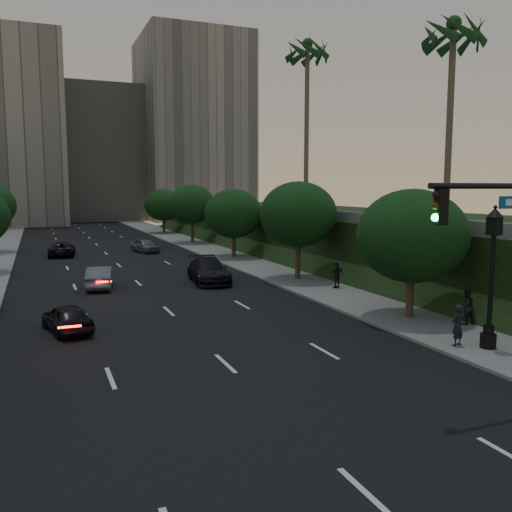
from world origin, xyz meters
name	(u,v)px	position (x,y,z in m)	size (l,w,h in m)	color
ground	(285,419)	(0.00, 0.00, 0.00)	(160.00, 160.00, 0.00)	black
road_surface	(123,269)	(0.00, 30.00, 0.01)	(16.00, 140.00, 0.02)	black
sidewalk_right	(245,261)	(10.25, 30.00, 0.07)	(4.50, 140.00, 0.15)	slate
embankment	(375,236)	(22.00, 28.00, 2.00)	(18.00, 90.00, 4.00)	black
parapet_wall	(290,212)	(13.50, 28.00, 4.35)	(0.35, 90.00, 0.70)	slate
office_block_mid	(98,155)	(6.00, 102.00, 13.00)	(22.00, 18.00, 26.00)	#9D9890
office_block_right	(192,130)	(24.00, 96.00, 18.00)	(20.00, 22.00, 36.00)	gray
tree_right_a	(412,236)	(10.30, 8.00, 4.02)	(5.20, 5.20, 6.24)	#38281C
tree_right_b	(298,214)	(10.30, 20.00, 4.52)	(5.20, 5.20, 6.74)	#38281C
tree_right_c	(233,214)	(10.30, 33.00, 4.02)	(5.20, 5.20, 6.24)	#38281C
tree_right_d	(192,204)	(10.30, 47.00, 4.52)	(5.20, 5.20, 6.74)	#38281C
tree_right_e	(163,205)	(10.30, 62.00, 4.02)	(5.20, 5.20, 6.24)	#38281C
palm_mid	(453,35)	(17.50, 14.00, 15.32)	(3.20, 3.20, 13.00)	#4C4233
palm_far	(307,54)	(16.00, 30.00, 17.64)	(3.20, 3.20, 15.50)	#4C4233
street_lamp	(491,284)	(9.86, 2.67, 2.63)	(0.64, 0.64, 5.62)	black
sedan_near_left	(67,318)	(-5.00, 11.70, 0.64)	(1.50, 3.73, 1.27)	black
sedan_mid_left	(100,277)	(-2.51, 22.07, 0.70)	(1.49, 4.27, 1.41)	slate
sedan_far_left	(62,249)	(-4.01, 40.32, 0.67)	(2.23, 4.83, 1.34)	black
sedan_near_right	(209,271)	(4.45, 21.56, 0.80)	(2.25, 5.54, 1.61)	black
sedan_far_right	(145,246)	(3.70, 40.39, 0.68)	(1.61, 4.01, 1.37)	#5C5E64
pedestrian_a	(457,325)	(8.96, 3.36, 0.96)	(0.59, 0.39, 1.62)	black
pedestrian_b	(466,307)	(11.70, 5.82, 0.97)	(0.80, 0.62, 1.64)	black
pedestrian_c	(337,275)	(10.97, 15.91, 0.95)	(0.94, 0.39, 1.61)	black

